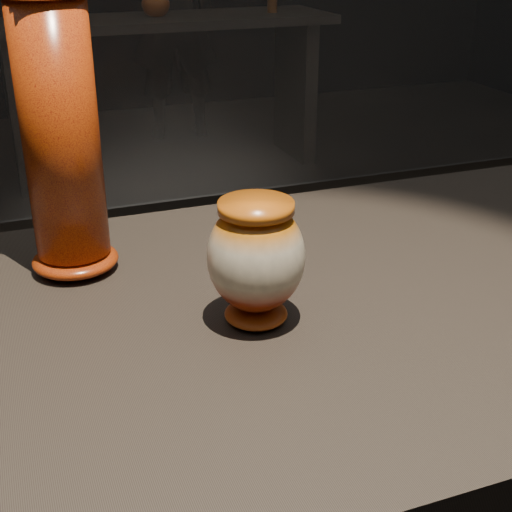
{
  "coord_description": "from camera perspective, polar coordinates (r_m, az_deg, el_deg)",
  "views": [
    {
      "loc": [
        -0.38,
        -0.81,
        1.38
      ],
      "look_at": [
        -0.09,
        -0.04,
        1.0
      ],
      "focal_mm": 50.0,
      "sensor_mm": 36.0,
      "label": 1
    }
  ],
  "objects": [
    {
      "name": "display_plinth",
      "position": [
        1.16,
        3.64,
        -15.1
      ],
      "size": [
        2.0,
        0.8,
        0.9
      ],
      "color": "black",
      "rests_on": "ground"
    },
    {
      "name": "main_vase",
      "position": [
        0.91,
        0.0,
        -0.17
      ],
      "size": [
        0.16,
        0.16,
        0.17
      ],
      "rotation": [
        0.0,
        0.0,
        -0.37
      ],
      "color": "maroon",
      "rests_on": "display_plinth"
    },
    {
      "name": "back_shelf",
      "position": [
        4.35,
        -7.48,
        15.01
      ],
      "size": [
        2.0,
        0.6,
        0.9
      ],
      "color": "black",
      "rests_on": "ground"
    },
    {
      "name": "back_vase_left",
      "position": [
        4.21,
        -15.77,
        18.84
      ],
      "size": [
        0.19,
        0.19,
        0.18
      ],
      "primitive_type": "imported",
      "rotation": [
        0.0,
        0.0,
        3.25
      ],
      "color": "brown",
      "rests_on": "back_shelf"
    },
    {
      "name": "back_vase_right",
      "position": [
        4.48,
        1.3,
        19.59
      ],
      "size": [
        0.06,
        0.06,
        0.11
      ],
      "primitive_type": "cylinder",
      "color": "brown",
      "rests_on": "back_shelf"
    },
    {
      "name": "back_vase_mid",
      "position": [
        4.32,
        -8.05,
        19.57
      ],
      "size": [
        0.21,
        0.21,
        0.17
      ],
      "primitive_type": "imported",
      "rotation": [
        0.0,
        0.0,
        3.56
      ],
      "color": "maroon",
      "rests_on": "back_shelf"
    },
    {
      "name": "tall_vase",
      "position": [
        1.06,
        -15.28,
        8.68
      ],
      "size": [
        0.13,
        0.13,
        0.41
      ],
      "rotation": [
        0.0,
        0.0,
        0.03
      ],
      "color": "#B7430C",
      "rests_on": "display_plinth"
    },
    {
      "name": "visitor",
      "position": [
        5.07,
        -6.71,
        18.59
      ],
      "size": [
        0.62,
        0.43,
        1.65
      ],
      "primitive_type": "imported",
      "rotation": [
        0.0,
        0.0,
        3.08
      ],
      "color": "black",
      "rests_on": "ground"
    }
  ]
}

